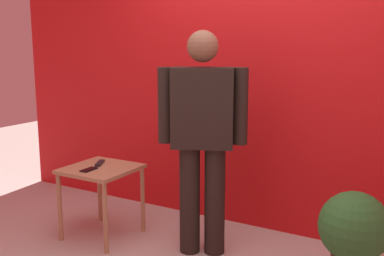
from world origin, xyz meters
TOP-DOWN VIEW (x-y plane):
  - back_wall_red at (0.00, 1.21)m, footprint 5.32×0.12m
  - standing_person at (-0.15, 0.49)m, footprint 0.65×0.39m
  - side_table at (-1.01, 0.33)m, footprint 0.54×0.54m
  - cell_phone at (-1.03, 0.21)m, footprint 0.07×0.15m
  - tv_remote at (-1.08, 0.40)m, footprint 0.12×0.17m
  - potted_plant at (0.97, 0.40)m, footprint 0.44×0.44m

SIDE VIEW (x-z plane):
  - potted_plant at x=0.97m, z-range 0.06..0.75m
  - side_table at x=-1.01m, z-range 0.21..0.80m
  - cell_phone at x=-1.03m, z-range 0.59..0.60m
  - tv_remote at x=-1.08m, z-range 0.59..0.61m
  - standing_person at x=-0.15m, z-range 0.10..1.78m
  - back_wall_red at x=0.00m, z-range 0.00..3.17m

